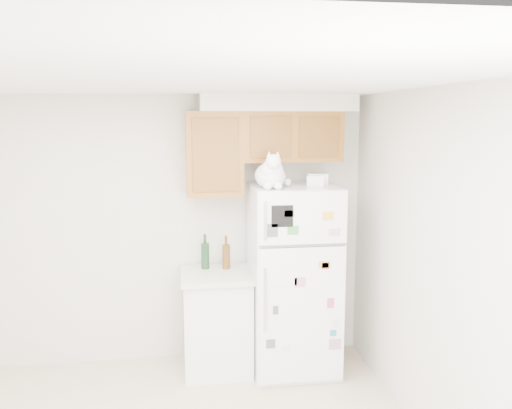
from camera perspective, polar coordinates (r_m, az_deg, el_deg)
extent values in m
cube|color=beige|center=(5.14, -10.03, -2.74)|extent=(3.80, 0.04, 2.50)
cube|color=beige|center=(3.63, 20.69, -8.10)|extent=(0.04, 4.00, 2.50)
cube|color=white|center=(3.04, -11.86, 12.92)|extent=(3.80, 4.00, 0.04)
cube|color=#965A20|center=(4.96, 3.71, 7.16)|extent=(0.90, 0.33, 0.45)
cube|color=#965A20|center=(4.88, -4.42, 5.35)|extent=(0.50, 0.33, 0.75)
cube|color=silver|center=(4.95, 2.28, 10.63)|extent=(1.40, 0.37, 0.15)
cube|color=white|center=(4.97, 3.92, -7.78)|extent=(0.76, 0.72, 1.70)
cube|color=white|center=(4.47, 5.01, -1.45)|extent=(0.74, 0.03, 0.44)
cube|color=white|center=(4.69, 4.86, -11.60)|extent=(0.74, 0.03, 1.19)
cube|color=#59595B|center=(4.51, 4.97, -4.27)|extent=(0.74, 0.03, 0.02)
cylinder|color=silver|center=(4.38, 1.01, -1.70)|extent=(0.02, 0.02, 0.32)
cylinder|color=silver|center=(4.55, 0.99, -10.02)|extent=(0.02, 0.02, 0.55)
cube|color=black|center=(4.41, 2.78, -1.24)|extent=(0.18, 0.00, 0.18)
cube|color=white|center=(4.51, 2.99, -6.87)|extent=(0.22, 0.00, 0.28)
cube|color=#B34764|center=(4.70, 7.86, -10.23)|extent=(0.06, 0.00, 0.09)
cube|color=#49494E|center=(4.42, 1.76, -2.76)|extent=(0.09, 0.00, 0.11)
cube|color=#A1739A|center=(4.84, 8.31, -14.35)|extent=(0.11, 0.00, 0.09)
cube|color=gold|center=(4.50, 7.60, -1.20)|extent=(0.09, 0.00, 0.07)
cube|color=silver|center=(4.75, 3.21, -14.93)|extent=(0.07, 0.00, 0.06)
cube|color=#504F54|center=(4.71, 1.55, -14.46)|extent=(0.08, 0.00, 0.08)
cube|color=silver|center=(4.77, 8.41, -12.27)|extent=(0.06, 0.00, 0.08)
cube|color=teal|center=(4.80, 8.12, -13.25)|extent=(0.06, 0.00, 0.06)
cube|color=red|center=(4.59, 7.31, -6.42)|extent=(0.06, 0.00, 0.06)
cube|color=#B4809A|center=(4.57, 4.66, -8.16)|extent=(0.10, 0.00, 0.08)
cube|color=#C38BC2|center=(4.54, 8.24, -2.91)|extent=(0.10, 0.00, 0.06)
cube|color=#4A4A4F|center=(4.61, 2.08, -11.06)|extent=(0.05, 0.00, 0.08)
cube|color=#3E8841|center=(4.45, 3.92, -2.73)|extent=(0.09, 0.00, 0.07)
cube|color=gold|center=(4.58, 7.22, -6.28)|extent=(0.10, 0.00, 0.06)
cube|color=#454549|center=(4.41, 3.51, -0.96)|extent=(0.08, 0.00, 0.06)
cube|color=white|center=(5.07, -4.11, -12.35)|extent=(0.60, 0.60, 0.88)
cube|color=beige|center=(4.90, -4.16, -7.42)|extent=(0.64, 0.64, 0.04)
ellipsoid|color=white|center=(4.62, 1.49, 3.04)|extent=(0.26, 0.35, 0.22)
ellipsoid|color=white|center=(4.51, 1.71, 3.54)|extent=(0.19, 0.15, 0.21)
sphere|color=white|center=(4.45, 1.83, 4.49)|extent=(0.13, 0.13, 0.13)
cone|color=white|center=(4.44, 1.39, 5.31)|extent=(0.04, 0.04, 0.05)
cone|color=white|center=(4.46, 2.28, 5.32)|extent=(0.04, 0.04, 0.05)
cone|color=#D88C8C|center=(4.44, 1.41, 5.24)|extent=(0.02, 0.02, 0.03)
cone|color=#D88C8C|center=(4.45, 2.29, 5.25)|extent=(0.02, 0.02, 0.03)
sphere|color=white|center=(4.40, 1.95, 4.18)|extent=(0.06, 0.06, 0.06)
sphere|color=white|center=(4.48, 1.23, 1.97)|extent=(0.07, 0.07, 0.07)
sphere|color=white|center=(4.50, 2.35, 1.99)|extent=(0.07, 0.07, 0.07)
cylinder|color=white|center=(4.76, 2.55, 2.38)|extent=(0.16, 0.22, 0.07)
cube|color=white|center=(4.88, 6.48, 2.67)|extent=(0.20, 0.16, 0.10)
cube|color=white|center=(4.80, 6.26, 2.51)|extent=(0.17, 0.14, 0.09)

